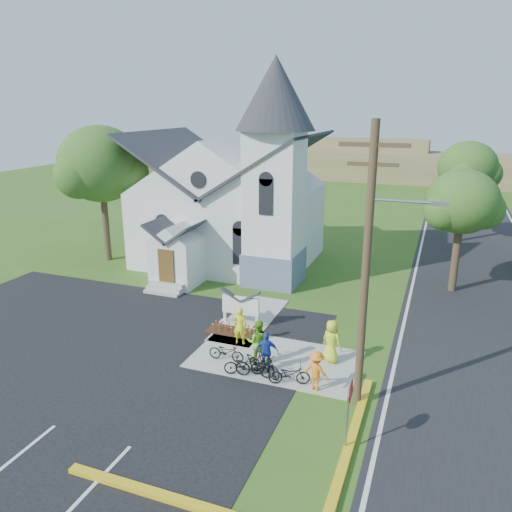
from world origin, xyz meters
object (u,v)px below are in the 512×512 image
at_px(church_sign, 241,306).
at_px(cyclist_1, 258,342).
at_px(stop_sign, 349,400).
at_px(cyclist_0, 240,326).
at_px(cyclist_2, 267,351).
at_px(bike_4, 289,374).
at_px(bike_3, 255,366).
at_px(cyclist_3, 316,371).
at_px(cyclist_4, 331,341).
at_px(bike_2, 244,365).
at_px(utility_pole, 368,262).
at_px(bike_1, 264,364).
at_px(bike_0, 226,352).

height_order(church_sign, cyclist_1, cyclist_1).
relative_size(stop_sign, cyclist_0, 1.42).
bearing_deg(cyclist_2, bike_4, 130.55).
distance_m(bike_3, bike_4, 1.41).
relative_size(bike_3, bike_4, 1.00).
bearing_deg(bike_3, cyclist_3, -97.54).
height_order(cyclist_3, bike_3, cyclist_3).
bearing_deg(bike_4, cyclist_1, 37.88).
bearing_deg(cyclist_0, cyclist_1, 129.08).
bearing_deg(cyclist_4, bike_2, 61.45).
xyz_separation_m(utility_pole, stop_sign, (0.07, -2.70, -3.62)).
height_order(cyclist_0, bike_4, cyclist_0).
bearing_deg(stop_sign, church_sign, 131.88).
distance_m(stop_sign, cyclist_3, 3.60).
bearing_deg(bike_1, bike_4, -78.64).
distance_m(cyclist_0, bike_1, 3.01).
bearing_deg(cyclist_2, bike_1, 80.12).
bearing_deg(cyclist_4, stop_sign, 132.31).
bearing_deg(church_sign, utility_pole, -35.60).
xyz_separation_m(utility_pole, cyclist_1, (-4.46, 1.46, -4.41)).
height_order(bike_1, cyclist_2, cyclist_2).
bearing_deg(cyclist_0, cyclist_4, 171.24).
xyz_separation_m(cyclist_2, cyclist_3, (2.24, -0.70, -0.05)).
relative_size(bike_0, bike_3, 0.98).
bearing_deg(cyclist_3, cyclist_1, -7.68).
height_order(bike_2, cyclist_3, cyclist_3).
distance_m(church_sign, utility_pole, 9.18).
xyz_separation_m(cyclist_1, cyclist_3, (2.79, -1.16, -0.17)).
relative_size(cyclist_0, bike_2, 1.08).
bearing_deg(cyclist_4, cyclist_2, 59.68).
relative_size(stop_sign, bike_2, 1.53).
relative_size(bike_0, bike_2, 0.97).
relative_size(cyclist_0, cyclist_4, 0.94).
height_order(bike_0, cyclist_2, cyclist_2).
bearing_deg(cyclist_4, cyclist_0, 22.36).
distance_m(bike_0, bike_3, 1.79).
height_order(cyclist_2, bike_3, cyclist_2).
xyz_separation_m(cyclist_2, bike_4, (1.18, -0.70, -0.40)).
distance_m(bike_2, cyclist_3, 2.98).
relative_size(bike_3, cyclist_4, 0.86).
bearing_deg(stop_sign, cyclist_1, 137.46).
height_order(church_sign, stop_sign, stop_sign).
height_order(bike_1, bike_2, bike_1).
distance_m(stop_sign, cyclist_1, 6.20).
bearing_deg(bike_3, cyclist_1, 7.89).
relative_size(utility_pole, stop_sign, 4.03).
distance_m(stop_sign, bike_1, 5.22).
bearing_deg(bike_4, bike_0, 56.57).
relative_size(church_sign, cyclist_4, 1.18).
distance_m(church_sign, stop_sign, 9.97).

